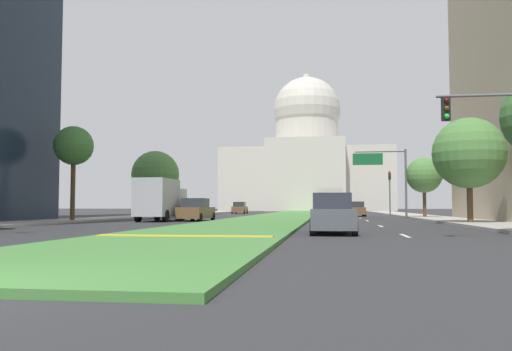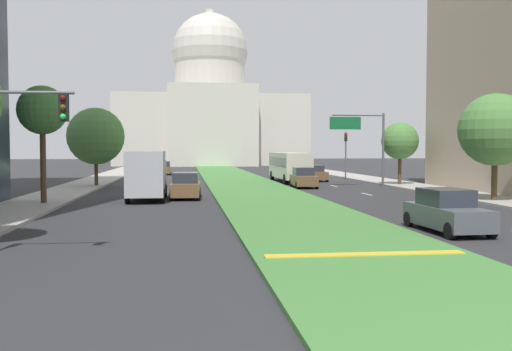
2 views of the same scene
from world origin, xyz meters
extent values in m
plane|color=#2B2B2D|center=(0.00, 57.63, 0.00)|extent=(260.00, 260.00, 0.00)
cube|color=#427A38|center=(0.00, 51.86, 0.07)|extent=(6.87, 103.73, 0.14)
cube|color=gold|center=(0.00, 11.17, 0.16)|extent=(6.18, 0.50, 0.04)
cube|color=silver|center=(7.93, 24.94, 0.00)|extent=(0.16, 2.40, 0.01)
cube|color=silver|center=(7.93, 35.43, 0.00)|extent=(0.16, 2.40, 0.01)
cube|color=silver|center=(7.93, 44.96, 0.00)|extent=(0.16, 2.40, 0.01)
cube|color=silver|center=(7.93, 56.55, 0.00)|extent=(0.16, 2.40, 0.01)
cube|color=silver|center=(7.93, 65.32, 0.00)|extent=(0.16, 2.40, 0.01)
cube|color=silver|center=(7.93, 73.57, 0.00)|extent=(0.16, 2.40, 0.01)
cube|color=#9E9991|center=(-14.43, 46.10, 0.07)|extent=(4.00, 103.73, 0.15)
cube|color=#9E9991|center=(14.43, 46.10, 0.07)|extent=(4.00, 103.73, 0.15)
cube|color=beige|center=(0.00, 115.25, 7.10)|extent=(38.63, 18.99, 14.20)
cube|color=beige|center=(0.00, 103.76, 7.81)|extent=(17.00, 4.00, 15.62)
cylinder|color=beige|center=(0.00, 115.25, 17.53)|extent=(14.52, 14.52, 6.66)
sphere|color=beige|center=(0.00, 115.25, 23.60)|extent=(15.64, 15.64, 15.64)
cylinder|color=beige|center=(0.00, 115.25, 30.64)|extent=(1.80, 1.80, 3.00)
cylinder|color=#515456|center=(-10.33, 12.54, 5.05)|extent=(3.20, 0.10, 0.10)
cube|color=black|center=(-9.05, 12.54, 4.60)|extent=(0.28, 0.24, 0.84)
sphere|color=#510F0F|center=(-9.05, 12.40, 4.88)|extent=(0.18, 0.18, 0.18)
sphere|color=#4C380F|center=(-9.05, 12.40, 4.60)|extent=(0.18, 0.18, 0.18)
sphere|color=#1ED838|center=(-9.05, 12.40, 4.32)|extent=(0.18, 0.18, 0.18)
cylinder|color=#515456|center=(11.93, 55.07, 2.60)|extent=(0.16, 0.16, 5.20)
cube|color=black|center=(11.93, 55.07, 4.60)|extent=(0.28, 0.24, 0.84)
sphere|color=red|center=(11.93, 54.93, 4.88)|extent=(0.18, 0.18, 0.18)
sphere|color=#4C380F|center=(11.93, 54.93, 4.60)|extent=(0.18, 0.18, 0.18)
sphere|color=#0F4219|center=(11.93, 54.93, 4.32)|extent=(0.18, 0.18, 0.18)
cylinder|color=#515456|center=(12.13, 43.80, 3.25)|extent=(0.20, 0.20, 6.50)
cylinder|color=#515456|center=(9.80, 43.80, 6.30)|extent=(4.66, 0.12, 0.12)
cube|color=#146033|center=(8.63, 43.75, 5.60)|extent=(2.80, 0.08, 1.10)
cylinder|color=#4C3823|center=(-13.72, 29.68, 2.42)|extent=(0.34, 0.34, 4.84)
sphere|color=#3D7033|center=(-13.72, 29.68, 5.63)|extent=(2.88, 2.88, 2.88)
cylinder|color=#4C3823|center=(13.79, 28.17, 1.65)|extent=(0.37, 0.37, 3.30)
sphere|color=#4C7F3D|center=(13.79, 28.17, 4.54)|extent=(4.52, 4.52, 4.52)
cylinder|color=#4C3823|center=(-13.14, 46.26, 1.54)|extent=(0.32, 0.32, 3.09)
sphere|color=#4C7F3D|center=(-13.14, 46.26, 4.46)|extent=(4.99, 4.99, 4.99)
cylinder|color=#4C3823|center=(13.87, 44.28, 1.58)|extent=(0.32, 0.32, 3.15)
sphere|color=#4C7F3D|center=(13.87, 44.28, 4.07)|extent=(3.33, 3.33, 3.33)
cube|color=#4C5156|center=(5.05, 16.31, 0.64)|extent=(1.96, 4.58, 0.83)
cube|color=#282D38|center=(5.05, 16.49, 1.39)|extent=(1.67, 2.22, 0.68)
cylinder|color=black|center=(5.94, 14.52, 0.32)|extent=(0.24, 0.65, 0.64)
cylinder|color=black|center=(4.29, 14.47, 0.32)|extent=(0.24, 0.65, 0.64)
cylinder|color=black|center=(5.82, 18.14, 0.32)|extent=(0.24, 0.65, 0.64)
cylinder|color=black|center=(4.17, 18.09, 0.32)|extent=(0.24, 0.65, 0.64)
cube|color=brown|center=(-5.34, 33.35, 0.65)|extent=(2.08, 4.60, 0.85)
cube|color=#282D38|center=(-5.35, 33.17, 1.42)|extent=(1.75, 2.24, 0.70)
cylinder|color=black|center=(-6.12, 35.20, 0.32)|extent=(0.25, 0.65, 0.64)
cylinder|color=black|center=(-4.40, 35.12, 0.32)|extent=(0.25, 0.65, 0.64)
cylinder|color=black|center=(-6.28, 31.58, 0.32)|extent=(0.25, 0.65, 0.64)
cylinder|color=black|center=(-4.56, 31.50, 0.32)|extent=(0.25, 0.65, 0.64)
cube|color=brown|center=(4.75, 42.94, 0.64)|extent=(1.99, 4.40, 0.84)
cube|color=#282D38|center=(4.75, 43.11, 1.40)|extent=(1.68, 2.14, 0.69)
cylinder|color=black|center=(5.51, 41.19, 0.32)|extent=(0.24, 0.65, 0.64)
cylinder|color=black|center=(3.85, 41.25, 0.32)|extent=(0.24, 0.65, 0.64)
cylinder|color=black|center=(5.64, 44.62, 0.32)|extent=(0.24, 0.65, 0.64)
cylinder|color=black|center=(3.98, 44.69, 0.32)|extent=(0.24, 0.65, 0.64)
cube|color=brown|center=(8.00, 52.76, 0.61)|extent=(1.81, 4.54, 0.79)
cube|color=#282D38|center=(8.00, 52.94, 1.33)|extent=(1.59, 2.18, 0.64)
cylinder|color=black|center=(8.83, 50.94, 0.32)|extent=(0.22, 0.64, 0.64)
cylinder|color=black|center=(7.18, 50.94, 0.32)|extent=(0.22, 0.64, 0.64)
cylinder|color=black|center=(8.82, 54.58, 0.32)|extent=(0.22, 0.64, 0.64)
cylinder|color=black|center=(7.18, 54.58, 0.32)|extent=(0.22, 0.64, 0.64)
cube|color=brown|center=(-8.14, 69.73, 0.64)|extent=(2.01, 4.32, 0.83)
cube|color=#282D38|center=(-8.14, 69.56, 1.39)|extent=(1.72, 2.10, 0.68)
cylinder|color=black|center=(-9.05, 71.39, 0.32)|extent=(0.24, 0.65, 0.64)
cylinder|color=black|center=(-7.33, 71.44, 0.32)|extent=(0.24, 0.65, 0.64)
cylinder|color=black|center=(-8.96, 68.02, 0.32)|extent=(0.24, 0.65, 0.64)
cylinder|color=black|center=(-7.23, 68.07, 0.32)|extent=(0.24, 0.65, 0.64)
cube|color=#BCBCC1|center=(-7.85, 34.53, 1.45)|extent=(2.30, 2.00, 2.20)
cube|color=#B2B2B7|center=(-7.85, 31.33, 1.80)|extent=(2.30, 4.40, 2.80)
cylinder|color=black|center=(-8.90, 34.53, 0.45)|extent=(0.30, 0.90, 0.90)
cylinder|color=black|center=(-6.80, 34.53, 0.45)|extent=(0.30, 0.90, 0.90)
cylinder|color=black|center=(-8.90, 30.23, 0.45)|extent=(0.30, 0.90, 0.90)
cylinder|color=black|center=(-6.80, 30.23, 0.45)|extent=(0.30, 0.90, 0.90)
cube|color=beige|center=(5.05, 51.41, 1.70)|extent=(2.50, 11.00, 2.50)
cube|color=#232833|center=(5.05, 51.41, 2.05)|extent=(2.52, 10.12, 0.90)
cylinder|color=black|center=(6.20, 47.11, 0.50)|extent=(0.32, 1.00, 1.00)
cylinder|color=black|center=(3.90, 47.11, 0.50)|extent=(0.32, 1.00, 1.00)
cylinder|color=black|center=(6.20, 55.31, 0.50)|extent=(0.32, 1.00, 1.00)
cylinder|color=black|center=(3.90, 55.31, 0.50)|extent=(0.32, 1.00, 1.00)
camera|label=1|loc=(4.93, -6.20, 1.20)|focal=36.39mm
camera|label=2|loc=(-5.42, -5.56, 3.35)|focal=40.37mm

